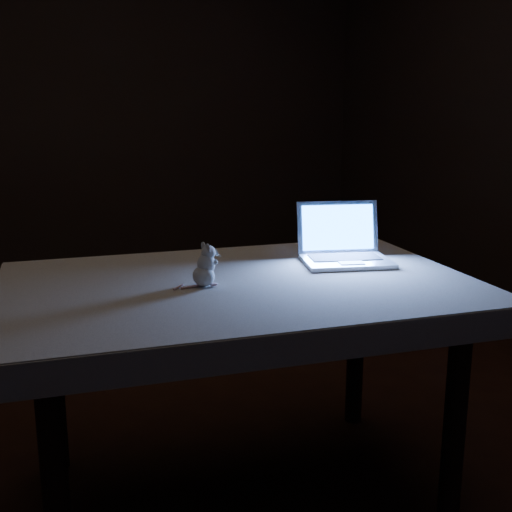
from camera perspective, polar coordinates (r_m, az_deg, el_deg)
floor at (r=2.46m, az=-3.21°, el=-15.66°), size 5.00×5.00×0.00m
back_wall at (r=4.55m, az=-16.88°, el=14.14°), size 4.50×0.04×2.60m
table at (r=1.99m, az=-1.40°, el=-11.87°), size 1.39×1.02×0.68m
tablecloth at (r=1.91m, az=-0.80°, el=-3.20°), size 1.49×1.13×0.08m
laptop at (r=2.08m, az=8.14°, el=1.86°), size 0.34×0.32×0.19m
plush_mouse at (r=1.81m, az=-4.70°, el=-0.80°), size 0.10×0.10×0.12m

